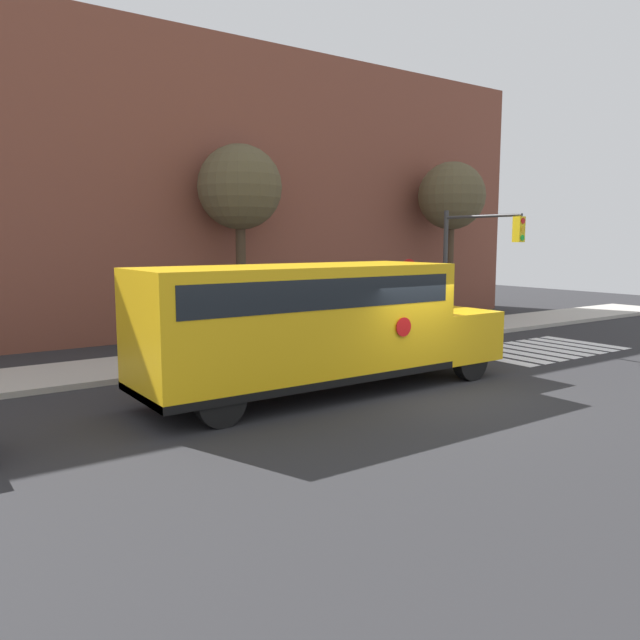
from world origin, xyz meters
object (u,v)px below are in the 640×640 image
stop_sign (408,287)px  traffic_light (471,254)px  school_bus (314,321)px  tree_far_sidewalk (452,197)px  tree_near_sidewalk (240,189)px

stop_sign → traffic_light: bearing=-44.5°
school_bus → stop_sign: (6.93, 4.27, 0.24)m
school_bus → tree_far_sidewalk: size_ratio=1.33×
traffic_light → school_bus: bearing=-161.6°
school_bus → tree_near_sidewalk: bearing=72.6°
school_bus → traffic_light: traffic_light is taller
tree_near_sidewalk → tree_far_sidewalk: size_ratio=0.99×
tree_near_sidewalk → tree_far_sidewalk: bearing=-2.9°
traffic_light → tree_near_sidewalk: size_ratio=0.66×
school_bus → stop_sign: bearing=31.7°
school_bus → stop_sign: school_bus is taller
school_bus → tree_near_sidewalk: 9.60m
tree_far_sidewalk → tree_near_sidewalk: bearing=177.1°
stop_sign → tree_near_sidewalk: 6.90m
tree_near_sidewalk → tree_far_sidewalk: 10.30m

